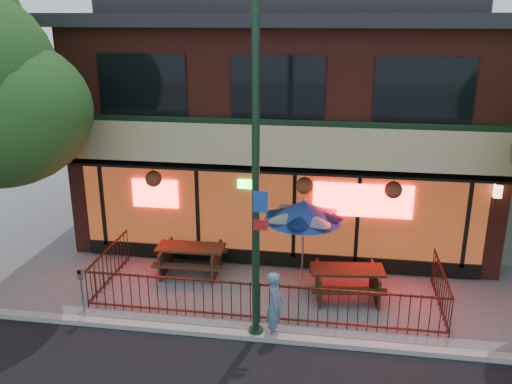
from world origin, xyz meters
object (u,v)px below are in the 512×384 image
street_light (256,201)px  picnic_table_left (191,255)px  picnic_table_right (347,278)px  patio_umbrella (304,211)px  parking_meter_near (82,286)px  pedestrian (275,305)px

street_light → picnic_table_left: 4.45m
picnic_table_right → street_light: bearing=-133.1°
patio_umbrella → parking_meter_near: size_ratio=1.72×
parking_meter_near → street_light: bearing=-0.0°
picnic_table_left → picnic_table_right: 4.26m
pedestrian → picnic_table_right: bearing=-40.6°
patio_umbrella → parking_meter_near: 5.66m
street_light → picnic_table_left: street_light is taller
picnic_table_left → patio_umbrella: bearing=-0.0°
picnic_table_left → picnic_table_right: picnic_table_left is taller
street_light → patio_umbrella: bearing=74.0°
street_light → picnic_table_right: 3.91m
street_light → pedestrian: street_light is taller
street_light → picnic_table_right: size_ratio=3.58×
street_light → parking_meter_near: street_light is taller
picnic_table_left → parking_meter_near: (-1.77, -2.80, 0.40)m
picnic_table_left → patio_umbrella: (3.04, -0.00, 1.47)m
picnic_table_right → parking_meter_near: 6.34m
picnic_table_right → parking_meter_near: parking_meter_near is taller
street_light → parking_meter_near: size_ratio=5.19×
picnic_table_right → patio_umbrella: patio_umbrella is taller
picnic_table_right → parking_meter_near: bearing=-160.6°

